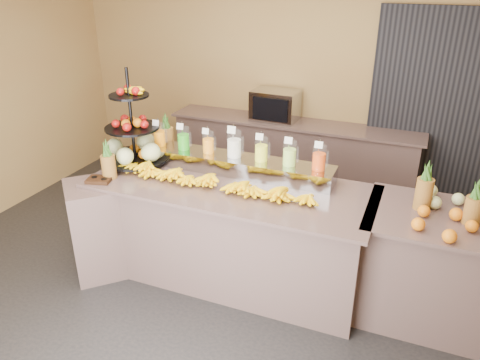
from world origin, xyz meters
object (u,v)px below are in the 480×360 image
Objects in this scene: pitcher_tray at (234,164)px; fruit_stand at (137,141)px; right_fruit_pile at (443,212)px; oven_warmer at (275,105)px; banana_heap at (212,178)px; condiment_caddy at (99,180)px.

pitcher_tray is 2.02× the size of fruit_stand.
right_fruit_pile is 2.75m from oven_warmer.
oven_warmer is at bearing 135.27° from right_fruit_pile.
oven_warmer is (-0.10, 2.01, 0.12)m from banana_heap.
banana_heap is at bearing -10.82° from fruit_stand.
pitcher_tray reaches higher than condiment_caddy.
pitcher_tray is 1.21m from condiment_caddy.
fruit_stand is at bearing -169.92° from pitcher_tray.
fruit_stand is at bearing -110.29° from oven_warmer.
fruit_stand is 1.91× the size of right_fruit_pile.
right_fruit_pile is (1.86, 0.07, 0.02)m from banana_heap.
pitcher_tray is at bearing 32.54° from condiment_caddy.
pitcher_tray is 8.91× the size of condiment_caddy.
oven_warmer reaches higher than pitcher_tray.
condiment_caddy is (-1.02, -0.65, -0.06)m from pitcher_tray.
pitcher_tray is 1.81m from right_fruit_pile.
banana_heap is at bearing -177.78° from right_fruit_pile.
pitcher_tray is at bearing -82.15° from oven_warmer.
condiment_caddy is at bearing -100.47° from fruit_stand.
pitcher_tray is 3.85× the size of right_fruit_pile.
condiment_caddy is at bearing -172.19° from right_fruit_pile.
banana_heap reaches higher than condiment_caddy.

